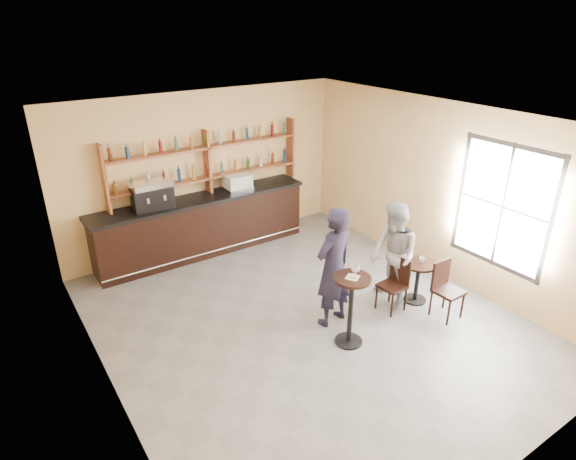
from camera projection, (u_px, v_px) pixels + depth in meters
floor at (305, 320)px, 7.76m from camera, size 7.00×7.00×0.00m
ceiling at (309, 122)px, 6.44m from camera, size 7.00×7.00×0.00m
wall_back at (205, 171)px, 9.74m from camera, size 7.00×0.00×7.00m
wall_front at (529, 360)px, 4.46m from camera, size 7.00×0.00×7.00m
wall_left at (98, 290)px, 5.57m from camera, size 0.00×7.00×7.00m
wall_right at (442, 191)px, 8.63m from camera, size 0.00×7.00×7.00m
window_pane at (503, 207)px, 7.68m from camera, size 0.00×2.00×2.00m
window_frame at (502, 207)px, 7.68m from camera, size 0.04×1.70×2.10m
shelf_unit at (207, 162)px, 9.56m from camera, size 4.00×0.26×1.40m
liquor_bottles at (207, 154)px, 9.49m from camera, size 3.68×0.10×1.00m
bar_counter at (203, 225)px, 9.74m from camera, size 4.43×0.86×1.20m
espresso_machine at (152, 195)px, 8.90m from camera, size 0.76×0.52×0.52m
pastry_case at (237, 182)px, 9.85m from camera, size 0.54×0.43×0.32m
pedestal_table at (350, 311)px, 7.02m from camera, size 0.56×0.56×1.12m
napkin at (353, 277)px, 6.79m from camera, size 0.24×0.24×0.00m
donut at (354, 276)px, 6.78m from camera, size 0.13×0.13×0.04m
cup_pedestal at (356, 269)px, 6.92m from camera, size 0.17×0.17×0.10m
man_main at (334, 267)px, 7.35m from camera, size 0.78×0.57×1.96m
cafe_table at (417, 282)px, 8.15m from camera, size 0.70×0.70×0.73m
cup_cafe at (422, 260)px, 8.01m from camera, size 0.09×0.09×0.08m
chair_west at (392, 285)px, 7.87m from camera, size 0.42×0.42×0.91m
chair_south at (449, 291)px, 7.68m from camera, size 0.43×0.43×0.95m
patron_second at (393, 256)px, 7.88m from camera, size 0.90×1.03×1.80m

